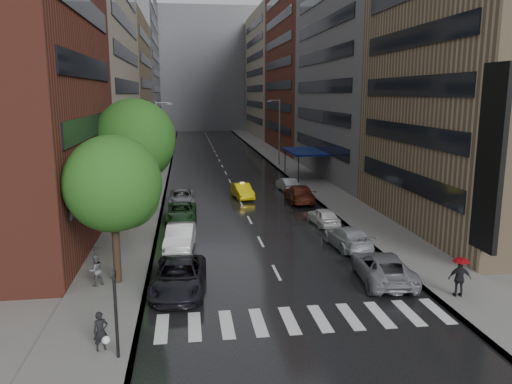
% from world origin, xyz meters
% --- Properties ---
extents(ground, '(220.00, 220.00, 0.00)m').
position_xyz_m(ground, '(0.00, 0.00, 0.00)').
color(ground, gray).
rests_on(ground, ground).
extents(road, '(14.00, 140.00, 0.01)m').
position_xyz_m(road, '(0.00, 50.00, 0.01)').
color(road, black).
rests_on(road, ground).
extents(sidewalk_left, '(4.00, 140.00, 0.15)m').
position_xyz_m(sidewalk_left, '(-9.00, 50.00, 0.07)').
color(sidewalk_left, gray).
rests_on(sidewalk_left, ground).
extents(sidewalk_right, '(4.00, 140.00, 0.15)m').
position_xyz_m(sidewalk_right, '(9.00, 50.00, 0.07)').
color(sidewalk_right, gray).
rests_on(sidewalk_right, ground).
extents(crosswalk, '(13.15, 2.80, 0.01)m').
position_xyz_m(crosswalk, '(0.20, -2.00, 0.01)').
color(crosswalk, silver).
rests_on(crosswalk, ground).
extents(buildings_left, '(8.00, 108.00, 38.00)m').
position_xyz_m(buildings_left, '(-15.00, 58.79, 15.99)').
color(buildings_left, maroon).
rests_on(buildings_left, ground).
extents(buildings_right, '(8.05, 109.10, 36.00)m').
position_xyz_m(buildings_right, '(15.00, 56.70, 15.03)').
color(buildings_right, '#937A5B').
rests_on(buildings_right, ground).
extents(building_far, '(40.00, 14.00, 32.00)m').
position_xyz_m(building_far, '(0.00, 118.00, 16.00)').
color(building_far, slate).
rests_on(building_far, ground).
extents(tree_near, '(4.97, 4.97, 7.91)m').
position_xyz_m(tree_near, '(-8.60, 3.42, 5.41)').
color(tree_near, '#382619').
rests_on(tree_near, ground).
extents(tree_mid, '(6.00, 6.00, 9.57)m').
position_xyz_m(tree_mid, '(-8.60, 15.56, 6.55)').
color(tree_mid, '#382619').
rests_on(tree_mid, ground).
extents(tree_far, '(4.98, 4.98, 7.93)m').
position_xyz_m(tree_far, '(-8.60, 30.36, 5.42)').
color(tree_far, '#382619').
rests_on(tree_far, ground).
extents(taxi, '(2.05, 4.42, 1.40)m').
position_xyz_m(taxi, '(0.37, 24.48, 0.70)').
color(taxi, yellow).
rests_on(taxi, ground).
extents(parked_cars_left, '(3.02, 25.65, 1.61)m').
position_xyz_m(parked_cars_left, '(-5.40, 11.43, 0.75)').
color(parked_cars_left, black).
rests_on(parked_cars_left, ground).
extents(parked_cars_right, '(3.10, 30.57, 1.61)m').
position_xyz_m(parked_cars_right, '(5.40, 12.81, 0.75)').
color(parked_cars_right, gray).
rests_on(parked_cars_right, ground).
extents(ped_bag_walker, '(0.69, 0.56, 1.56)m').
position_xyz_m(ped_bag_walker, '(-8.29, -3.80, 0.90)').
color(ped_bag_walker, black).
rests_on(ped_bag_walker, sidewalk_left).
extents(ped_black_umbrella, '(1.02, 0.99, 2.09)m').
position_xyz_m(ped_black_umbrella, '(-9.65, 3.07, 1.39)').
color(ped_black_umbrella, '#57565C').
rests_on(ped_black_umbrella, sidewalk_left).
extents(ped_red_umbrella, '(1.14, 0.82, 2.01)m').
position_xyz_m(ped_red_umbrella, '(8.19, -0.84, 1.33)').
color(ped_red_umbrella, black).
rests_on(ped_red_umbrella, sidewalk_right).
extents(traffic_light, '(0.18, 0.15, 3.45)m').
position_xyz_m(traffic_light, '(-7.60, -4.44, 2.23)').
color(traffic_light, black).
rests_on(traffic_light, sidewalk_left).
extents(street_lamp_left, '(1.74, 0.22, 9.00)m').
position_xyz_m(street_lamp_left, '(-7.72, 30.00, 4.89)').
color(street_lamp_left, gray).
rests_on(street_lamp_left, sidewalk_left).
extents(street_lamp_right, '(1.74, 0.22, 9.00)m').
position_xyz_m(street_lamp_right, '(7.72, 45.00, 4.89)').
color(street_lamp_right, gray).
rests_on(street_lamp_right, sidewalk_right).
extents(awning, '(4.00, 8.00, 3.12)m').
position_xyz_m(awning, '(8.98, 35.00, 3.13)').
color(awning, navy).
rests_on(awning, sidewalk_right).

